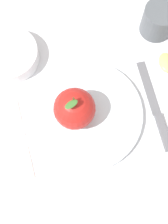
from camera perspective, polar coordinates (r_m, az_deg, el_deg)
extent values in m
plane|color=silver|center=(0.58, 1.19, -0.04)|extent=(2.40, 2.40, 0.00)
cylinder|color=silver|center=(0.57, 0.00, -0.38)|extent=(0.23, 0.23, 0.02)
torus|color=silver|center=(0.57, 0.00, -0.25)|extent=(0.23, 0.23, 0.01)
sphere|color=#B21E19|center=(0.52, -1.88, 0.67)|extent=(0.08, 0.08, 0.08)
cylinder|color=#4C3319|center=(0.48, -2.05, 2.38)|extent=(0.00, 0.00, 0.02)
ellipsoid|color=#386628|center=(0.47, -2.53, 1.53)|extent=(0.03, 0.02, 0.00)
cylinder|color=white|center=(0.63, -14.49, 10.81)|extent=(0.12, 0.12, 0.03)
torus|color=white|center=(0.62, -14.76, 11.34)|extent=(0.12, 0.12, 0.01)
cylinder|color=#BBBBBD|center=(0.62, -14.71, 11.26)|extent=(0.10, 0.10, 0.01)
cylinder|color=#4C5156|center=(0.66, 14.50, 17.10)|extent=(0.07, 0.07, 0.06)
torus|color=#4C5156|center=(0.64, 15.15, 18.58)|extent=(0.07, 0.07, 0.01)
cylinder|color=#35393C|center=(0.64, 15.13, 18.53)|extent=(0.06, 0.06, 0.01)
cube|color=#59595E|center=(0.61, 12.64, 4.74)|extent=(0.11, 0.08, 0.00)
cube|color=#59595E|center=(0.58, 15.42, -3.90)|extent=(0.07, 0.05, 0.01)
ellipsoid|color=#D8B766|center=(0.64, 16.11, 9.30)|extent=(0.06, 0.06, 0.01)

